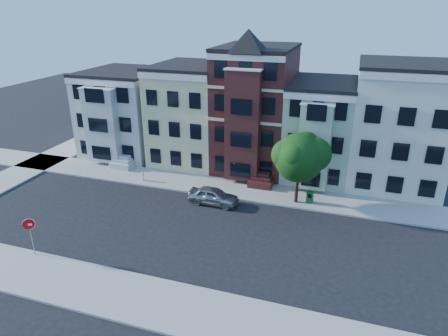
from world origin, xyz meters
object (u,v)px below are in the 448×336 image
(newspaper_box, at_px, (310,197))
(street_tree, at_px, (299,161))
(stop_sign, at_px, (31,234))
(parked_car, at_px, (213,196))
(fire_hydrant, at_px, (143,177))

(newspaper_box, bearing_deg, street_tree, -152.21)
(street_tree, bearing_deg, stop_sign, -139.84)
(stop_sign, bearing_deg, street_tree, 19.42)
(newspaper_box, distance_m, stop_sign, 21.66)
(parked_car, xyz_separation_m, fire_hydrant, (-8.01, 2.19, -0.23))
(street_tree, distance_m, stop_sign, 20.73)
(street_tree, height_order, newspaper_box, street_tree)
(street_tree, height_order, stop_sign, street_tree)
(parked_car, bearing_deg, street_tree, -69.69)
(parked_car, relative_size, newspaper_box, 3.97)
(street_tree, bearing_deg, parked_car, -161.49)
(street_tree, distance_m, parked_car, 7.78)
(street_tree, height_order, parked_car, street_tree)
(newspaper_box, relative_size, stop_sign, 0.35)
(street_tree, bearing_deg, newspaper_box, 11.74)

